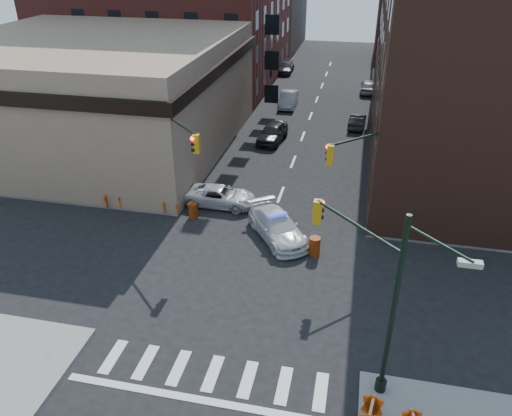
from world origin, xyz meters
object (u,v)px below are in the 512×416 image
at_px(barrel_bank, 193,210).
at_px(barricade_se_a, 370,415).
at_px(parked_car_enear, 357,121).
at_px(barricade_nw_a, 171,207).
at_px(pickup, 220,196).
at_px(pedestrian_a, 177,185).
at_px(police_car, 277,227).
at_px(parked_car_wnear, 272,133).
at_px(pedestrian_b, 134,189).
at_px(parked_car_wfar, 288,99).
at_px(barrel_road, 315,246).

relative_size(barrel_bank, barricade_se_a, 0.87).
height_order(parked_car_enear, barricade_nw_a, parked_car_enear).
distance_m(pickup, pedestrian_a, 3.13).
height_order(police_car, barricade_se_a, police_car).
bearing_deg(parked_car_enear, parked_car_wnear, 40.79).
distance_m(pickup, parked_car_wnear, 12.59).
xyz_separation_m(parked_car_enear, pedestrian_a, (-11.55, -17.76, 0.43)).
xyz_separation_m(police_car, barrel_bank, (-5.73, 1.28, -0.25)).
relative_size(parked_car_enear, pedestrian_b, 1.99).
distance_m(pickup, barricade_nw_a, 3.37).
xyz_separation_m(police_car, barricade_nw_a, (-7.25, 1.38, -0.19)).
relative_size(parked_car_wfar, barricade_nw_a, 4.17).
bearing_deg(barricade_nw_a, pickup, 30.25).
xyz_separation_m(pickup, parked_car_wfar, (1.01, 23.11, 0.13)).
bearing_deg(parked_car_wnear, parked_car_enear, 43.30).
bearing_deg(barrel_road, parked_car_wfar, 101.93).
bearing_deg(barrel_bank, barrel_road, -18.14).
bearing_deg(barrel_road, parked_car_enear, 86.04).
xyz_separation_m(parked_car_wnear, barricade_nw_a, (-4.00, -14.47, -0.23)).
height_order(barrel_road, barrel_bank, barrel_road).
bearing_deg(barrel_road, pedestrian_a, 154.15).
height_order(parked_car_wnear, barricade_nw_a, parked_car_wnear).
distance_m(police_car, pedestrian_b, 10.41).
relative_size(parked_car_enear, pedestrian_a, 2.12).
distance_m(parked_car_wfar, barrel_road, 28.43).
height_order(pedestrian_b, barrel_road, pedestrian_b).
distance_m(police_car, parked_car_wnear, 16.18).
bearing_deg(parked_car_wnear, pickup, -89.02).
relative_size(pickup, parked_car_enear, 1.21).
distance_m(police_car, barrel_road, 2.77).
xyz_separation_m(parked_car_wfar, parked_car_enear, (7.44, -5.21, -0.14)).
xyz_separation_m(parked_car_wfar, barrel_road, (5.88, -27.81, -0.22)).
distance_m(parked_car_wnear, pedestrian_a, 13.14).
bearing_deg(parked_car_wnear, parked_car_wfar, 97.90).
distance_m(pickup, parked_car_enear, 19.79).
relative_size(police_car, parked_car_enear, 1.35).
bearing_deg(barricade_se_a, pedestrian_a, 49.36).
bearing_deg(barricade_se_a, pickup, 42.31).
relative_size(parked_car_enear, barrel_bank, 3.79).
distance_m(parked_car_wnear, pedestrian_b, 15.33).
xyz_separation_m(barrel_bank, barricade_nw_a, (-1.52, 0.10, 0.06)).
height_order(police_car, pedestrian_b, pedestrian_b).
relative_size(pedestrian_b, barrel_bank, 1.90).
bearing_deg(parked_car_wnear, pedestrian_b, -110.22).
xyz_separation_m(pedestrian_b, barrel_road, (12.57, -3.56, -0.57)).
bearing_deg(police_car, barrel_road, -64.58).
relative_size(pedestrian_b, barrel_road, 1.74).
distance_m(parked_car_enear, barricade_nw_a, 22.78).
xyz_separation_m(pedestrian_a, barrel_road, (9.99, -4.84, -0.51)).
distance_m(parked_car_wfar, parked_car_enear, 9.08).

